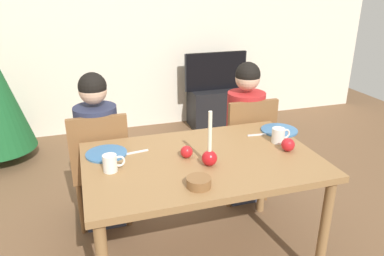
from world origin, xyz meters
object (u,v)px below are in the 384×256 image
Objects in this scene: tv at (216,71)px; person_left_child at (99,154)px; mug_right at (279,135)px; plate_left at (106,154)px; bowl_walnuts at (199,182)px; apple_near_candle at (288,145)px; chair_right at (246,143)px; plate_right at (279,130)px; candle_centerpiece at (210,155)px; tv_stand at (215,107)px; mug_left at (111,163)px; chair_left at (100,163)px; apple_by_left_plate at (187,152)px; person_right_child at (244,135)px; dining_table at (202,171)px.

person_left_child is at bearing -132.74° from tv.
tv is at bearing 79.71° from mug_right.
person_left_child reaches higher than plate_left.
apple_near_candle is (0.67, 0.25, 0.02)m from bowl_walnuts.
apple_near_candle is (-0.04, -0.67, 0.28)m from chair_right.
plate_right is (1.24, -0.39, 0.19)m from person_left_child.
candle_centerpiece is at bearing -152.12° from plate_right.
plate_right is (-0.30, -2.05, 0.52)m from tv_stand.
plate_left is (-1.51, -2.08, 0.52)m from tv_stand.
chair_left is at bearing 93.43° from mug_left.
apple_by_left_plate is at bearing -21.89° from plate_left.
plate_left is 2.01× the size of mug_left.
person_left_child is at bearing 90.00° from chair_left.
bowl_walnuts is at bearing -96.16° from apple_by_left_plate.
person_right_child is at bearing 52.14° from candle_centerpiece.
mug_left is (-1.12, -0.61, 0.29)m from chair_right.
chair_left is 2.73× the size of candle_centerpiece.
tv is at bearing 68.41° from candle_centerpiece.
apple_by_left_plate is (0.45, 0.04, -0.01)m from mug_left.
chair_left is at bearing 149.14° from apple_near_candle.
plate_right is (-0.30, -2.05, 0.05)m from tv.
person_right_child is 3.55× the size of candle_centerpiece.
mug_left reaches higher than apple_near_candle.
tv_stand is (0.38, 1.66, -0.33)m from person_right_child.
person_left_child reaches higher than mug_right.
mug_right is at bearing -25.17° from chair_left.
tv is 3.07× the size of plate_right.
dining_table is 1.56× the size of chair_right.
candle_centerpiece is 0.54m from apple_near_candle.
chair_right is at bearing 40.28° from apple_by_left_plate.
plate_left is (-1.13, -0.38, 0.24)m from chair_right.
chair_right is at bearing 50.88° from candle_centerpiece.
person_left_child reaches higher than bowl_walnuts.
person_left_child is at bearing 147.93° from apple_near_candle.
chair_left reaches higher than tv_stand.
mug_right is (-0.11, -0.17, 0.04)m from plate_right.
mug_right reaches higher than bowl_walnuts.
apple_near_candle is (1.08, -0.06, -0.01)m from mug_left.
tv_stand is 0.47m from tv.
apple_near_candle is 0.64m from apple_by_left_plate.
apple_by_left_plate is (-0.08, 0.04, 0.12)m from dining_table.
mug_left is at bearing -168.37° from plate_right.
mug_left and mug_right have the same top height.
apple_by_left_plate is (0.49, -0.57, 0.28)m from chair_left.
chair_right is 7.20× the size of mug_left.
candle_centerpiece reaches higher than chair_left.
dining_table is 0.85m from chair_left.
chair_right is 0.96m from candle_centerpiece.
plate_right is at bearing -17.60° from person_left_child.
mug_right is (0.56, 0.08, 0.13)m from dining_table.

